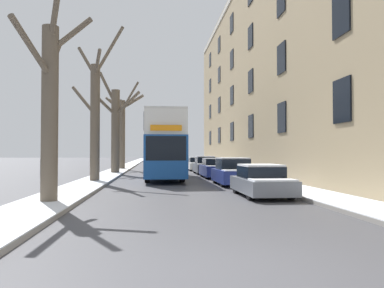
{
  "coord_description": "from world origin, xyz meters",
  "views": [
    {
      "loc": [
        -1.44,
        -5.47,
        1.76
      ],
      "look_at": [
        0.62,
        14.99,
        2.28
      ],
      "focal_mm": 35.0,
      "sensor_mm": 36.0,
      "label": 1
    }
  ],
  "objects": [
    {
      "name": "ground_plane",
      "position": [
        0.0,
        0.0,
        0.0
      ],
      "size": [
        320.0,
        320.0,
        0.0
      ],
      "primitive_type": "plane",
      "color": "#424247"
    },
    {
      "name": "parked_car_1",
      "position": [
        2.94,
        15.12,
        0.7
      ],
      "size": [
        1.86,
        4.17,
        1.53
      ],
      "color": "navy",
      "rests_on": "ground"
    },
    {
      "name": "bare_tree_left_1",
      "position": [
        -4.99,
        17.31,
        4.07
      ],
      "size": [
        3.37,
        3.14,
        9.56
      ],
      "color": "brown",
      "rests_on": "ground"
    },
    {
      "name": "bare_tree_left_2",
      "position": [
        -4.71,
        26.73,
        4.02
      ],
      "size": [
        3.91,
        1.8,
        8.78
      ],
      "color": "brown",
      "rests_on": "ground"
    },
    {
      "name": "parked_car_0",
      "position": [
        2.94,
        9.56,
        0.61
      ],
      "size": [
        1.8,
        4.06,
        1.31
      ],
      "color": "slate",
      "rests_on": "ground"
    },
    {
      "name": "parked_car_2",
      "position": [
        2.94,
        21.32,
        0.67
      ],
      "size": [
        1.85,
        4.35,
        1.42
      ],
      "color": "navy",
      "rests_on": "ground"
    },
    {
      "name": "pedestrian_left_sidewalk",
      "position": [
        -5.5,
        9.02,
        0.98
      ],
      "size": [
        0.39,
        0.39,
        1.79
      ],
      "rotation": [
        0.0,
        0.0,
        5.43
      ],
      "color": "#4C4742",
      "rests_on": "ground"
    },
    {
      "name": "bare_tree_left_0",
      "position": [
        -4.97,
        7.6,
        3.41
      ],
      "size": [
        2.02,
        3.96,
        7.09
      ],
      "color": "brown",
      "rests_on": "ground"
    },
    {
      "name": "parked_car_4",
      "position": [
        2.94,
        32.92,
        0.65
      ],
      "size": [
        1.81,
        3.99,
        1.39
      ],
      "color": "silver",
      "rests_on": "ground"
    },
    {
      "name": "parked_car_3",
      "position": [
        2.94,
        26.72,
        0.7
      ],
      "size": [
        1.77,
        4.2,
        1.53
      ],
      "color": "#474C56",
      "rests_on": "ground"
    },
    {
      "name": "sidewalk_right",
      "position": [
        5.06,
        53.0,
        0.08
      ],
      "size": [
        2.09,
        130.0,
        0.16
      ],
      "color": "gray",
      "rests_on": "ground"
    },
    {
      "name": "terrace_facade_right",
      "position": [
        10.6,
        26.74,
        8.85
      ],
      "size": [
        9.1,
        48.76,
        17.69
      ],
      "color": "tan",
      "rests_on": "ground"
    },
    {
      "name": "sidewalk_left",
      "position": [
        -5.06,
        53.0,
        0.08
      ],
      "size": [
        2.09,
        130.0,
        0.16
      ],
      "color": "gray",
      "rests_on": "ground"
    },
    {
      "name": "double_decker_bus",
      "position": [
        -0.81,
        20.87,
        2.47
      ],
      "size": [
        2.49,
        11.79,
        4.36
      ],
      "color": "#194C99",
      "rests_on": "ground"
    },
    {
      "name": "bare_tree_left_3",
      "position": [
        -4.94,
        35.27,
        4.37
      ],
      "size": [
        3.57,
        4.09,
        9.48
      ],
      "color": "brown",
      "rests_on": "ground"
    }
  ]
}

